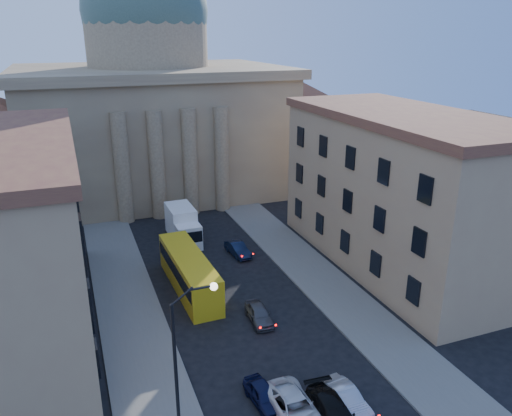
{
  "coord_description": "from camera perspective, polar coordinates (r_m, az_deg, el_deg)",
  "views": [
    {
      "loc": [
        -11.54,
        -14.83,
        21.36
      ],
      "look_at": [
        1.23,
        18.48,
        8.77
      ],
      "focal_mm": 35.0,
      "sensor_mm": 36.0,
      "label": 1
    }
  ],
  "objects": [
    {
      "name": "car_right_mid",
      "position": [
        31.1,
        8.91,
        -22.37
      ],
      "size": [
        2.41,
        5.23,
        1.48
      ],
      "primitive_type": "imported",
      "rotation": [
        0.0,
        0.0,
        -0.07
      ],
      "color": "black",
      "rests_on": "ground"
    },
    {
      "name": "building_right",
      "position": [
        48.64,
        16.09,
        2.01
      ],
      "size": [
        11.6,
        26.6,
        14.7
      ],
      "color": "tan",
      "rests_on": "ground"
    },
    {
      "name": "church",
      "position": [
        71.87,
        -11.78,
        11.46
      ],
      "size": [
        68.02,
        28.76,
        36.6
      ],
      "color": "#78614A",
      "rests_on": "ground"
    },
    {
      "name": "car_left_near",
      "position": [
        32.25,
        0.88,
        -20.59
      ],
      "size": [
        1.77,
        3.74,
        1.23
      ],
      "primitive_type": "imported",
      "rotation": [
        0.0,
        0.0,
        0.09
      ],
      "color": "black",
      "rests_on": "ground"
    },
    {
      "name": "city_bus",
      "position": [
        44.11,
        -7.66,
        -7.17
      ],
      "size": [
        3.02,
        11.52,
        3.22
      ],
      "rotation": [
        0.0,
        0.0,
        0.03
      ],
      "color": "gold",
      "rests_on": "ground"
    },
    {
      "name": "car_left_mid",
      "position": [
        31.3,
        4.46,
        -21.88
      ],
      "size": [
        2.56,
        5.27,
        1.45
      ],
      "primitive_type": "imported",
      "rotation": [
        0.0,
        0.0,
        0.03
      ],
      "color": "silver",
      "rests_on": "ground"
    },
    {
      "name": "car_right_distant",
      "position": [
        50.64,
        -2.1,
        -4.71
      ],
      "size": [
        1.78,
        4.08,
        1.3
      ],
      "primitive_type": "imported",
      "rotation": [
        0.0,
        0.0,
        0.1
      ],
      "color": "black",
      "rests_on": "ground"
    },
    {
      "name": "car_right_near",
      "position": [
        32.43,
        10.2,
        -20.6
      ],
      "size": [
        1.78,
        4.1,
        1.31
      ],
      "primitive_type": "imported",
      "rotation": [
        0.0,
        0.0,
        0.1
      ],
      "color": "#9C9EA3",
      "rests_on": "ground"
    },
    {
      "name": "sidewalk_right",
      "position": [
        43.96,
        9.25,
        -9.8
      ],
      "size": [
        5.0,
        60.0,
        0.15
      ],
      "primitive_type": "cube",
      "color": "#5F5D57",
      "rests_on": "ground"
    },
    {
      "name": "car_right_far",
      "position": [
        39.71,
        0.34,
        -11.99
      ],
      "size": [
        1.82,
        3.93,
        1.3
      ],
      "primitive_type": "imported",
      "rotation": [
        0.0,
        0.0,
        -0.07
      ],
      "color": "#454649",
      "rests_on": "ground"
    },
    {
      "name": "sidewalk_left",
      "position": [
        39.25,
        -13.53,
        -14.01
      ],
      "size": [
        5.0,
        60.0,
        0.15
      ],
      "primitive_type": "cube",
      "color": "#5F5D57",
      "rests_on": "ground"
    },
    {
      "name": "street_lamp",
      "position": [
        28.3,
        -8.23,
        -15.41
      ],
      "size": [
        2.62,
        0.44,
        8.83
      ],
      "color": "black",
      "rests_on": "ground"
    },
    {
      "name": "box_truck",
      "position": [
        54.22,
        -8.34,
        -2.03
      ],
      "size": [
        2.68,
        6.59,
        3.6
      ],
      "rotation": [
        0.0,
        0.0,
        0.01
      ],
      "color": "white",
      "rests_on": "ground"
    }
  ]
}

